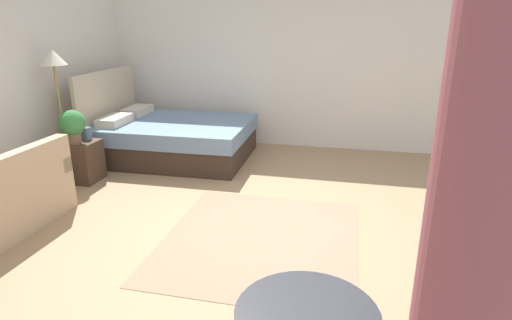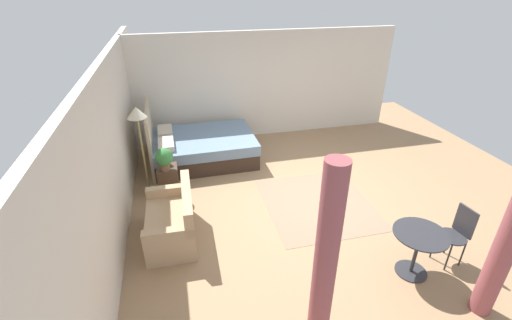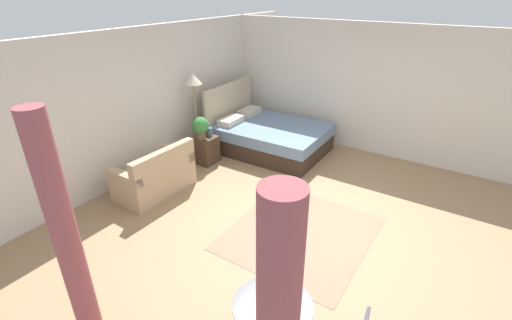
# 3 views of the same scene
# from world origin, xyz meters

# --- Properties ---
(ground_plane) EXTENTS (9.33, 9.70, 0.02)m
(ground_plane) POSITION_xyz_m (0.00, 0.00, -0.01)
(ground_plane) COLOR #9E7A56
(wall_back) EXTENTS (9.33, 0.12, 2.64)m
(wall_back) POSITION_xyz_m (0.00, 3.35, 1.32)
(wall_back) COLOR silver
(wall_back) RESTS_ON ground
(wall_right) EXTENTS (0.12, 6.70, 2.64)m
(wall_right) POSITION_xyz_m (3.16, 0.00, 1.32)
(wall_right) COLOR silver
(wall_right) RESTS_ON ground
(area_rug) EXTENTS (2.09, 1.89, 0.01)m
(area_rug) POSITION_xyz_m (-0.27, -0.07, 0.00)
(area_rug) COLOR #93755B
(area_rug) RESTS_ON ground
(bed) EXTENTS (1.72, 2.30, 1.33)m
(bed) POSITION_xyz_m (2.00, 1.85, 0.32)
(bed) COLOR #38281E
(bed) RESTS_ON ground
(couch) EXTENTS (1.31, 0.76, 0.86)m
(couch) POSITION_xyz_m (-0.59, 2.54, 0.30)
(couch) COLOR tan
(couch) RESTS_ON ground
(nightstand) EXTENTS (0.42, 0.38, 0.55)m
(nightstand) POSITION_xyz_m (0.79, 2.59, 0.27)
(nightstand) COLOR #473323
(nightstand) RESTS_ON ground
(potted_plant) EXTENTS (0.33, 0.33, 0.44)m
(potted_plant) POSITION_xyz_m (0.69, 2.61, 0.80)
(potted_plant) COLOR brown
(potted_plant) RESTS_ON nightstand
(vase) EXTENTS (0.12, 0.12, 0.16)m
(vase) POSITION_xyz_m (0.91, 2.57, 0.63)
(vase) COLOR slate
(vase) RESTS_ON nightstand
(floor_lamp) EXTENTS (0.34, 0.34, 1.71)m
(floor_lamp) POSITION_xyz_m (1.00, 2.99, 1.47)
(floor_lamp) COLOR #99844C
(floor_lamp) RESTS_ON ground
(balcony_table) EXTENTS (0.73, 0.73, 0.70)m
(balcony_table) POSITION_xyz_m (-2.16, -0.72, 0.49)
(balcony_table) COLOR #2D2D33
(balcony_table) RESTS_ON ground
(cafe_chair_near_window) EXTENTS (0.43, 0.43, 0.91)m
(cafe_chair_near_window) POSITION_xyz_m (-2.08, -1.41, 0.55)
(cafe_chair_near_window) COLOR #2D2D33
(cafe_chair_near_window) RESTS_ON ground
(curtain_left) EXTENTS (0.25, 0.25, 2.42)m
(curtain_left) POSITION_xyz_m (-2.91, -1.18, 1.21)
(curtain_left) COLOR #994C51
(curtain_left) RESTS_ON ground
(curtain_right) EXTENTS (0.23, 0.23, 2.42)m
(curtain_right) POSITION_xyz_m (-2.91, 1.05, 1.21)
(curtain_right) COLOR #994C51
(curtain_right) RESTS_ON ground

